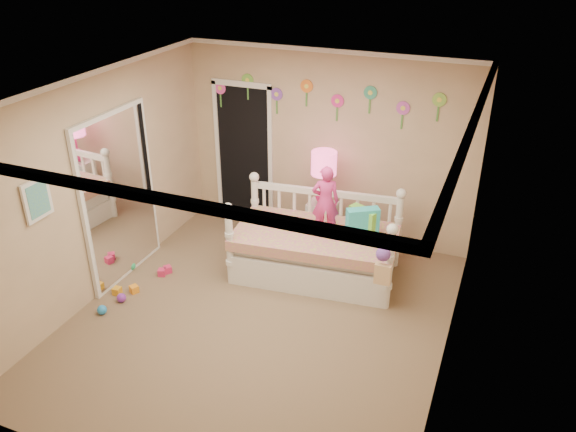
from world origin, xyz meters
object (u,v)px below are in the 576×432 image
at_px(child, 325,201).
at_px(nightstand, 322,224).
at_px(daybed, 316,236).
at_px(table_lamp, 324,170).

height_order(child, nightstand, child).
bearing_deg(daybed, child, -23.74).
distance_m(daybed, nightstand, 0.77).
xyz_separation_m(nightstand, table_lamp, (-0.00, 0.00, 0.81)).
bearing_deg(nightstand, daybed, -76.19).
relative_size(child, nightstand, 1.39).
bearing_deg(child, daybed, -38.03).
relative_size(child, table_lamp, 1.22).
xyz_separation_m(daybed, child, (0.12, -0.04, 0.51)).
distance_m(nightstand, table_lamp, 0.81).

